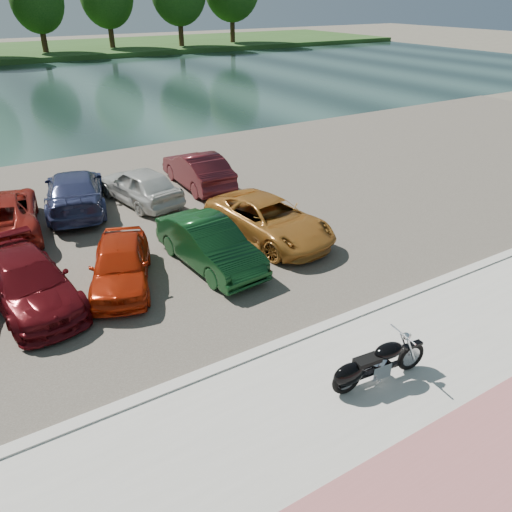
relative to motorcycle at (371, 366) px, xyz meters
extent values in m
plane|color=#595447|center=(0.57, 0.06, -0.56)|extent=(200.00, 200.00, 0.00)
cube|color=#B3B1A8|center=(0.57, -0.94, -0.51)|extent=(60.00, 6.00, 0.10)
cube|color=#A25C5B|center=(0.57, -2.44, -0.46)|extent=(60.00, 2.00, 0.01)
cube|color=#B3B1A8|center=(0.57, 2.06, -0.49)|extent=(60.00, 0.30, 0.14)
cube|color=#48433A|center=(0.57, 11.06, -0.54)|extent=(60.00, 18.00, 0.04)
cube|color=black|center=(0.57, 40.06, -0.56)|extent=(120.00, 40.00, 0.00)
cylinder|color=#342313|center=(6.57, 66.06, 2.29)|extent=(0.70, 0.70, 4.50)
ellipsoid|color=#10350E|center=(6.57, 66.06, 5.89)|extent=(6.30, 6.30, 7.56)
cylinder|color=#342313|center=(15.57, 67.46, 2.51)|extent=(0.70, 0.70, 4.95)
cylinder|color=#342313|center=(24.57, 64.66, 2.74)|extent=(0.70, 0.70, 5.40)
cylinder|color=#342313|center=(33.57, 66.06, 2.96)|extent=(0.70, 0.70, 5.85)
torus|color=black|center=(1.04, -0.11, -0.12)|extent=(0.69, 0.19, 0.68)
torus|color=black|center=(-0.60, 0.05, -0.12)|extent=(0.69, 0.19, 0.68)
cylinder|color=#B2B2B7|center=(1.04, -0.11, -0.12)|extent=(0.46, 0.10, 0.46)
cylinder|color=#B2B2B7|center=(-0.60, 0.05, -0.12)|extent=(0.46, 0.10, 0.46)
cylinder|color=silver|center=(0.89, -0.19, 0.18)|extent=(0.33, 0.08, 0.63)
cylinder|color=silver|center=(0.91, 0.01, 0.18)|extent=(0.33, 0.08, 0.63)
cylinder|color=silver|center=(0.71, -0.07, 0.57)|extent=(0.11, 0.75, 0.04)
sphere|color=silver|center=(0.81, -0.08, 0.49)|extent=(0.17, 0.17, 0.16)
sphere|color=silver|center=(0.88, -0.09, 0.49)|extent=(0.12, 0.12, 0.11)
cube|color=black|center=(1.04, -0.11, 0.19)|extent=(0.46, 0.18, 0.06)
cube|color=black|center=(0.22, -0.03, -0.18)|extent=(1.20, 0.22, 0.08)
cube|color=silver|center=(0.17, -0.02, -0.11)|extent=(0.48, 0.36, 0.34)
cylinder|color=silver|center=(0.27, -0.03, 0.09)|extent=(0.26, 0.20, 0.27)
cylinder|color=silver|center=(0.07, -0.01, 0.09)|extent=(0.26, 0.20, 0.27)
ellipsoid|color=black|center=(0.40, -0.04, 0.26)|extent=(0.71, 0.42, 0.32)
cube|color=black|center=(-0.13, 0.01, 0.20)|extent=(0.57, 0.33, 0.10)
ellipsoid|color=black|center=(-0.55, 0.05, 0.00)|extent=(0.76, 0.40, 0.50)
cube|color=black|center=(-0.60, 0.05, -0.07)|extent=(0.42, 0.22, 0.30)
cylinder|color=silver|center=(-0.12, 0.17, -0.24)|extent=(1.10, 0.20, 0.09)
cylinder|color=silver|center=(-0.12, 0.17, -0.16)|extent=(1.10, 0.20, 0.09)
cylinder|color=#B2B2B7|center=(0.05, -0.19, -0.33)|extent=(0.04, 0.14, 0.22)
imported|color=#540C11|center=(-5.41, 6.94, 0.13)|extent=(2.40, 4.70, 1.31)
imported|color=#B5270C|center=(-3.07, 6.67, 0.13)|extent=(2.82, 4.14, 1.31)
imported|color=#0F3717|center=(-0.46, 6.40, 0.17)|extent=(1.83, 4.32, 1.39)
imported|color=#AE6E28|center=(2.04, 7.03, 0.15)|extent=(2.88, 5.10, 1.34)
imported|color=maroon|center=(-5.43, 12.07, 0.18)|extent=(2.96, 5.33, 1.41)
imported|color=navy|center=(-2.76, 12.94, 0.21)|extent=(3.16, 5.40, 1.47)
imported|color=silver|center=(-0.46, 12.31, 0.19)|extent=(2.43, 4.40, 1.42)
imported|color=#4E151A|center=(2.23, 12.84, 0.20)|extent=(1.63, 4.43, 1.45)
camera|label=1|loc=(-6.16, -5.54, 6.76)|focal=35.00mm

